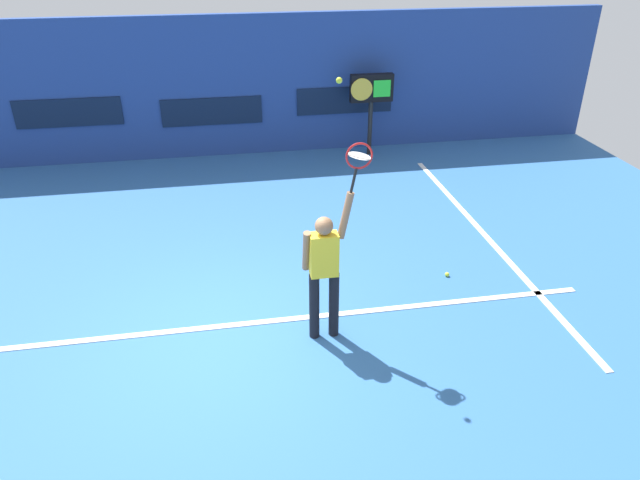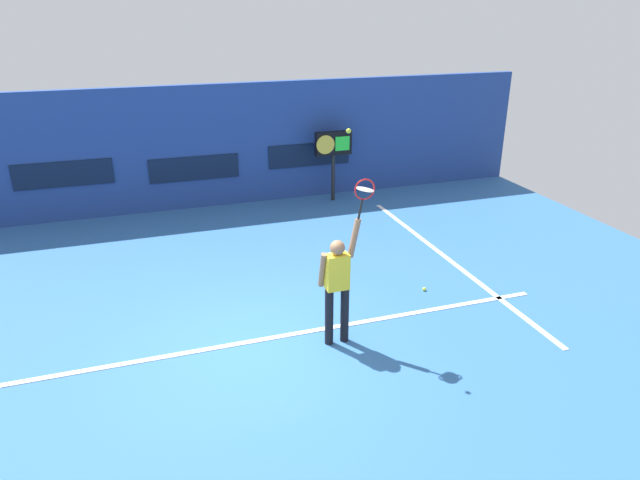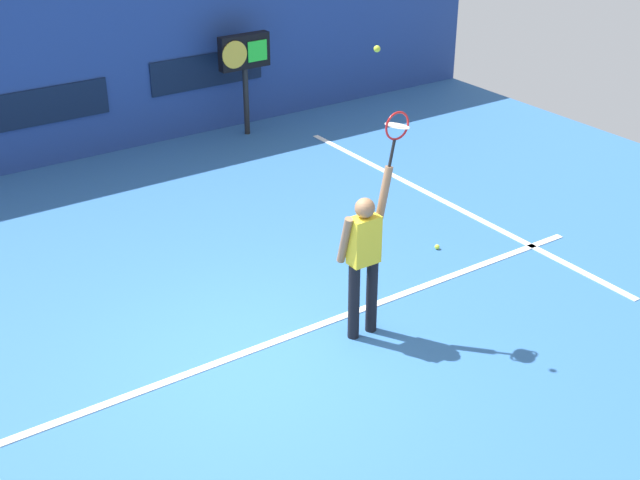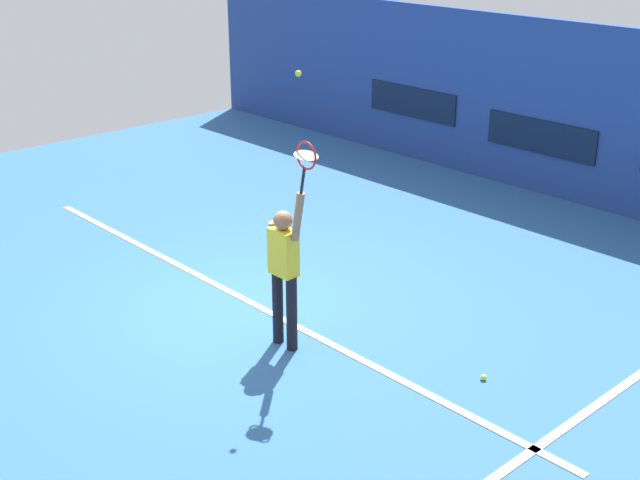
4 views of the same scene
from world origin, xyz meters
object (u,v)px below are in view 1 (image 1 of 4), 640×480
Objects in this scene: scoreboard_clock at (371,92)px; tennis_ball at (339,80)px; tennis_player at (324,268)px; tennis_racket at (359,159)px; spare_ball at (447,274)px.

tennis_ball is at bearing -107.97° from scoreboard_clock.
tennis_ball is at bearing 28.59° from tennis_player.
tennis_player is at bearing 179.37° from tennis_racket.
tennis_ball is (0.17, 0.09, 2.22)m from tennis_player.
tennis_player is 1.42m from tennis_racket.
tennis_player is 1.09× the size of scoreboard_clock.
spare_ball is at bearing 27.24° from tennis_ball.
tennis_player is 2.23m from tennis_ball.
tennis_ball is at bearing -152.76° from spare_ball.
tennis_racket is 0.34× the size of scoreboard_clock.
tennis_ball reaches higher than spare_ball.
tennis_racket is at bearing -0.63° from tennis_player.
scoreboard_clock is at bearing 74.02° from tennis_racket.
tennis_racket reaches higher than tennis_player.
scoreboard_clock is at bearing 88.32° from spare_ball.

